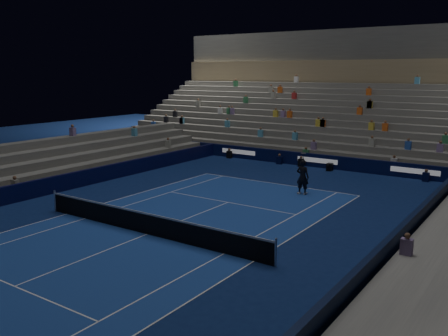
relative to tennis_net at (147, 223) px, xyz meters
name	(u,v)px	position (x,y,z in m)	size (l,w,h in m)	color
ground	(147,234)	(0.00, 0.00, -0.50)	(90.00, 90.00, 0.00)	#0D1D50
court_surface	(147,234)	(0.00, 0.00, -0.50)	(10.97, 23.77, 0.01)	navy
sponsor_barrier_far	(318,161)	(0.00, 18.50, 0.00)	(44.00, 0.25, 1.00)	black
sponsor_barrier_east	(365,275)	(9.70, 0.00, 0.00)	(0.25, 37.00, 1.00)	black
sponsor_barrier_west	(17,193)	(-9.70, 0.00, 0.00)	(0.25, 37.00, 1.00)	#080A33
grandstand_main	(362,114)	(0.00, 27.90, 2.87)	(44.00, 15.20, 11.20)	#5F5E5A
tennis_net	(147,223)	(0.00, 0.00, 0.00)	(12.90, 0.10, 1.10)	#B2B2B7
tennis_player	(303,177)	(2.55, 10.39, 0.53)	(0.75, 0.49, 2.06)	black
broadcast_camera	(330,167)	(1.22, 17.78, -0.22)	(0.45, 0.87, 0.54)	black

